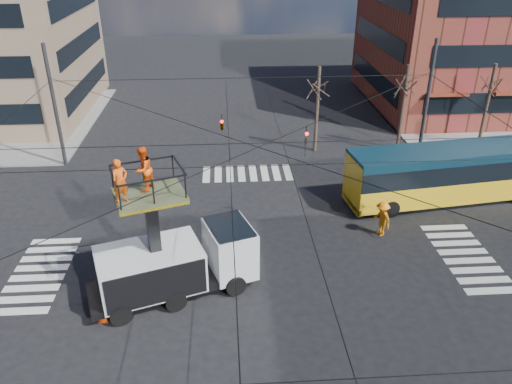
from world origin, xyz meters
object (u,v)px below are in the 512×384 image
(traffic_cone, at_px, (103,313))
(city_bus, at_px, (454,172))
(flagger, at_px, (382,219))
(utility_truck, at_px, (175,249))
(worker_ground, at_px, (155,257))

(traffic_cone, bearing_deg, city_bus, 26.77)
(traffic_cone, distance_m, flagger, 14.01)
(city_bus, relative_size, traffic_cone, 16.83)
(city_bus, height_order, traffic_cone, city_bus)
(utility_truck, height_order, flagger, utility_truck)
(city_bus, distance_m, traffic_cone, 20.19)
(traffic_cone, bearing_deg, utility_truck, 30.59)
(worker_ground, bearing_deg, traffic_cone, 127.71)
(flagger, bearing_deg, traffic_cone, -88.05)
(city_bus, bearing_deg, flagger, -153.36)
(flagger, bearing_deg, utility_truck, -90.29)
(utility_truck, distance_m, city_bus, 16.84)
(city_bus, bearing_deg, utility_truck, -161.83)
(traffic_cone, height_order, flagger, flagger)
(utility_truck, relative_size, flagger, 3.90)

